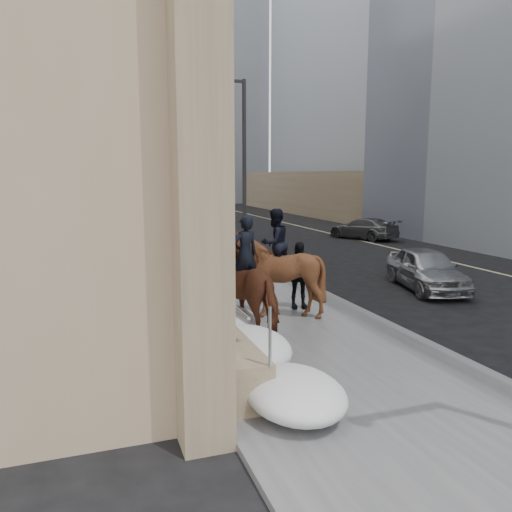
% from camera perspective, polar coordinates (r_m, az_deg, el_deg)
% --- Properties ---
extents(ground, '(140.00, 140.00, 0.00)m').
position_cam_1_polar(ground, '(10.27, 7.19, -11.92)').
color(ground, black).
rests_on(ground, ground).
extents(sidewalk, '(5.00, 80.00, 0.12)m').
position_cam_1_polar(sidewalk, '(19.40, -5.89, -1.60)').
color(sidewalk, '#4D4D50').
rests_on(sidewalk, ground).
extents(curb, '(0.24, 80.00, 0.12)m').
position_cam_1_polar(curb, '(20.14, 1.39, -1.15)').
color(curb, slate).
rests_on(curb, ground).
extents(lane_line, '(0.15, 70.00, 0.01)m').
position_cam_1_polar(lane_line, '(24.02, 19.31, -0.11)').
color(lane_line, '#BFB78C').
rests_on(lane_line, ground).
extents(limestone_building, '(6.10, 44.00, 18.00)m').
position_cam_1_polar(limestone_building, '(29.02, -21.81, 18.95)').
color(limestone_building, tan).
rests_on(limestone_building, ground).
extents(bg_building_mid, '(30.00, 12.00, 28.00)m').
position_cam_1_polar(bg_building_mid, '(69.83, -12.53, 17.52)').
color(bg_building_mid, slate).
rests_on(bg_building_mid, ground).
extents(bg_building_far, '(24.00, 12.00, 20.00)m').
position_cam_1_polar(bg_building_far, '(80.84, -20.68, 13.14)').
color(bg_building_far, gray).
rests_on(bg_building_far, ground).
extents(streetlight_mid, '(1.71, 0.24, 8.00)m').
position_cam_1_polar(streetlight_mid, '(23.65, -1.73, 11.39)').
color(streetlight_mid, '#2D2D30').
rests_on(streetlight_mid, ground).
extents(streetlight_far, '(1.71, 0.24, 8.00)m').
position_cam_1_polar(streetlight_far, '(43.15, -9.76, 10.29)').
color(streetlight_far, '#2D2D30').
rests_on(streetlight_far, ground).
extents(traffic_signal, '(4.10, 0.22, 6.00)m').
position_cam_1_polar(traffic_signal, '(31.22, -7.33, 9.74)').
color(traffic_signal, '#2D2D30').
rests_on(traffic_signal, ground).
extents(snow_bank, '(1.70, 18.10, 0.76)m').
position_cam_1_polar(snow_bank, '(17.23, -9.09, -1.66)').
color(snow_bank, white).
rests_on(snow_bank, sidewalk).
extents(mounted_horse_left, '(1.67, 2.62, 2.68)m').
position_cam_1_polar(mounted_horse_left, '(11.24, -0.14, -3.57)').
color(mounted_horse_left, '#4C2617').
rests_on(mounted_horse_left, sidewalk).
extents(mounted_horse_right, '(2.40, 2.52, 2.75)m').
position_cam_1_polar(mounted_horse_right, '(12.60, 2.26, -1.72)').
color(mounted_horse_right, '#452513').
rests_on(mounted_horse_right, sidewalk).
extents(pedestrian, '(1.13, 0.63, 1.82)m').
position_cam_1_polar(pedestrian, '(13.49, 4.86, -2.18)').
color(pedestrian, black).
rests_on(pedestrian, sidewalk).
extents(car_silver, '(2.55, 4.27, 1.36)m').
position_cam_1_polar(car_silver, '(17.11, 18.89, -1.40)').
color(car_silver, '#A2A6AA').
rests_on(car_silver, ground).
extents(car_grey, '(3.24, 4.61, 1.24)m').
position_cam_1_polar(car_grey, '(29.71, 12.14, 3.10)').
color(car_grey, '#4F5256').
rests_on(car_grey, ground).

